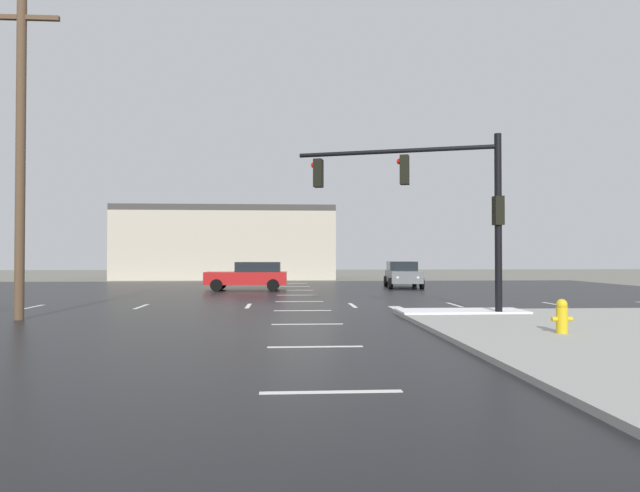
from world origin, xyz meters
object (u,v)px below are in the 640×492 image
Objects in this scene: sedan_grey at (403,274)px; utility_pole_mid at (21,148)px; traffic_signal_mast at (436,192)px; sedan_red at (249,275)px; fire_hydrant at (562,316)px.

sedan_grey is 23.00m from utility_pole_mid.
traffic_signal_mast reaches higher than sedan_grey.
sedan_grey and sedan_red have the same top height.
sedan_red is (-8.30, 19.33, 0.32)m from fire_hydrant.
sedan_grey is (2.35, 16.42, -3.12)m from traffic_signal_mast.
sedan_grey is at bearing 87.79° from fire_hydrant.
utility_pole_mid is at bearing 69.08° from sedan_red.
sedan_red is at bearing 67.64° from utility_pole_mid.
traffic_signal_mast is at bearing 117.05° from sedan_red.
fire_hydrant is 21.04m from sedan_red.
traffic_signal_mast is at bearing -3.09° from sedan_grey.
sedan_red is at bearing -45.95° from traffic_signal_mast.
utility_pole_mid is (-14.28, 4.80, 4.63)m from fire_hydrant.
sedan_grey is at bearing -164.59° from sedan_red.
fire_hydrant is 0.08× the size of utility_pole_mid.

